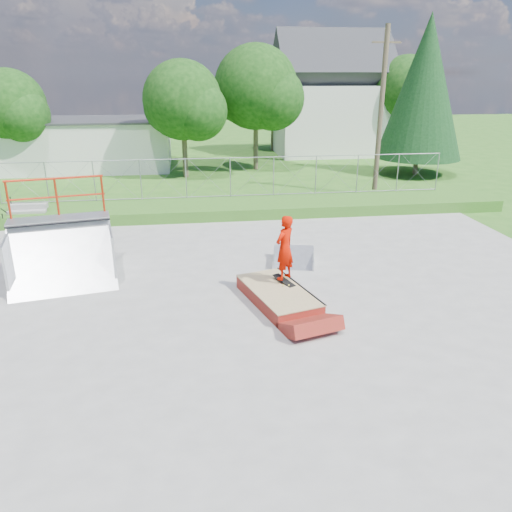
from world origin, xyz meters
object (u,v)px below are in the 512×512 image
Objects in this scene: skater at (285,250)px; flat_bank_ramp at (294,258)px; grind_box at (278,296)px; quarter_pipe at (59,236)px.

flat_bank_ramp is at bearing -151.01° from skater.
grind_box is 2.99m from flat_bank_ramp.
quarter_pipe is 6.54m from skater.
skater reaches higher than grind_box.
quarter_pipe is 2.08× the size of flat_bank_ramp.
quarter_pipe is 1.63× the size of skater.
quarter_pipe is at bearing -163.27° from flat_bank_ramp.
flat_bank_ramp is at bearing -6.43° from quarter_pipe.
skater is (-0.78, -2.36, 1.15)m from flat_bank_ramp.
grind_box is at bearing -97.50° from flat_bank_ramp.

